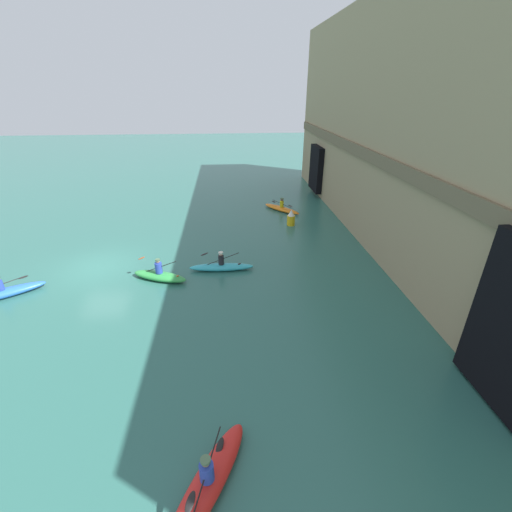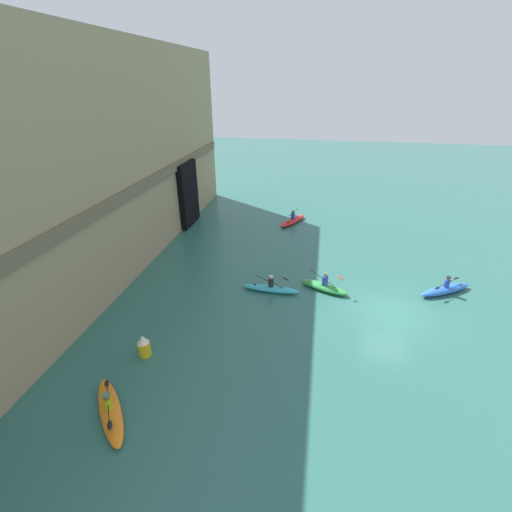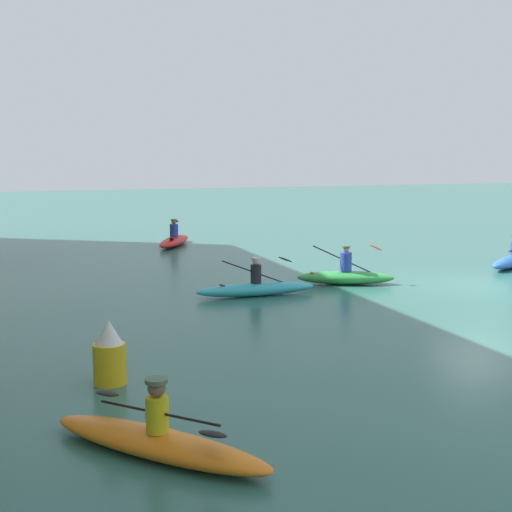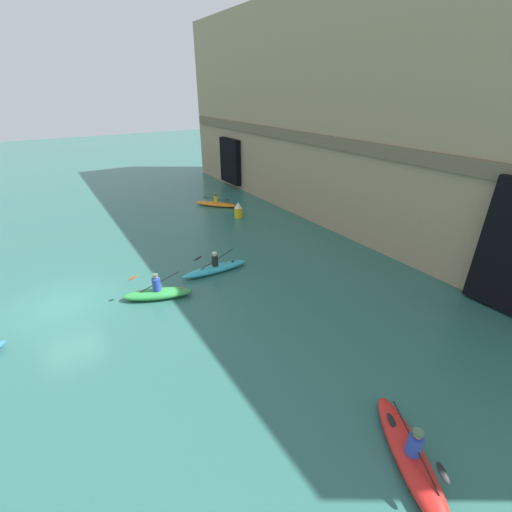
{
  "view_description": "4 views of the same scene",
  "coord_description": "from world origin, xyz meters",
  "px_view_note": "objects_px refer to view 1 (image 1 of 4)",
  "views": [
    {
      "loc": [
        17.32,
        7.29,
        8.98
      ],
      "look_at": [
        2.27,
        8.58,
        1.47
      ],
      "focal_mm": 24.0,
      "sensor_mm": 36.0,
      "label": 1
    },
    {
      "loc": [
        -16.37,
        4.48,
        11.43
      ],
      "look_at": [
        1.67,
        7.88,
        1.91
      ],
      "focal_mm": 24.0,
      "sensor_mm": 36.0,
      "label": 2
    },
    {
      "loc": [
        -17.59,
        13.37,
        3.98
      ],
      "look_at": [
        1.58,
        6.57,
        1.02
      ],
      "focal_mm": 50.0,
      "sensor_mm": 36.0,
      "label": 3
    },
    {
      "loc": [
        14.66,
        0.51,
        8.32
      ],
      "look_at": [
        3.45,
        7.59,
        1.77
      ],
      "focal_mm": 24.0,
      "sensor_mm": 36.0,
      "label": 4
    }
  ],
  "objects_px": {
    "kayak_green": "(160,275)",
    "kayak_blue": "(3,293)",
    "kayak_cyan": "(221,266)",
    "kayak_orange": "(282,208)",
    "kayak_red": "(208,483)",
    "marker_buoy": "(291,218)"
  },
  "relations": [
    {
      "from": "kayak_cyan",
      "to": "kayak_orange",
      "type": "bearing_deg",
      "value": 65.12
    },
    {
      "from": "kayak_green",
      "to": "kayak_orange",
      "type": "xyz_separation_m",
      "value": [
        -10.32,
        7.94,
        -0.05
      ]
    },
    {
      "from": "kayak_cyan",
      "to": "marker_buoy",
      "type": "distance_m",
      "value": 8.08
    },
    {
      "from": "kayak_orange",
      "to": "kayak_cyan",
      "type": "height_order",
      "value": "kayak_cyan"
    },
    {
      "from": "kayak_green",
      "to": "kayak_blue",
      "type": "bearing_deg",
      "value": 30.15
    },
    {
      "from": "kayak_green",
      "to": "kayak_cyan",
      "type": "relative_size",
      "value": 0.88
    },
    {
      "from": "kayak_green",
      "to": "kayak_cyan",
      "type": "bearing_deg",
      "value": -144.83
    },
    {
      "from": "kayak_red",
      "to": "kayak_blue",
      "type": "height_order",
      "value": "kayak_red"
    },
    {
      "from": "kayak_blue",
      "to": "marker_buoy",
      "type": "height_order",
      "value": "marker_buoy"
    },
    {
      "from": "kayak_orange",
      "to": "kayak_cyan",
      "type": "xyz_separation_m",
      "value": [
        9.56,
        -4.78,
        0.02
      ]
    },
    {
      "from": "kayak_cyan",
      "to": "marker_buoy",
      "type": "xyz_separation_m",
      "value": [
        -6.38,
        4.96,
        0.3
      ]
    },
    {
      "from": "kayak_red",
      "to": "kayak_green",
      "type": "relative_size",
      "value": 1.16
    },
    {
      "from": "kayak_green",
      "to": "kayak_blue",
      "type": "distance_m",
      "value": 7.19
    },
    {
      "from": "marker_buoy",
      "to": "kayak_green",
      "type": "bearing_deg",
      "value": -48.71
    },
    {
      "from": "kayak_blue",
      "to": "kayak_cyan",
      "type": "distance_m",
      "value": 10.44
    },
    {
      "from": "kayak_green",
      "to": "marker_buoy",
      "type": "xyz_separation_m",
      "value": [
        -7.13,
        8.12,
        0.28
      ]
    },
    {
      "from": "kayak_orange",
      "to": "kayak_cyan",
      "type": "relative_size",
      "value": 0.91
    },
    {
      "from": "kayak_red",
      "to": "kayak_green",
      "type": "xyz_separation_m",
      "value": [
        -10.56,
        -2.88,
        0.01
      ]
    },
    {
      "from": "kayak_green",
      "to": "kayak_orange",
      "type": "distance_m",
      "value": 13.02
    },
    {
      "from": "kayak_green",
      "to": "kayak_cyan",
      "type": "distance_m",
      "value": 3.25
    },
    {
      "from": "kayak_green",
      "to": "kayak_cyan",
      "type": "height_order",
      "value": "kayak_green"
    },
    {
      "from": "kayak_red",
      "to": "kayak_cyan",
      "type": "relative_size",
      "value": 1.01
    }
  ]
}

